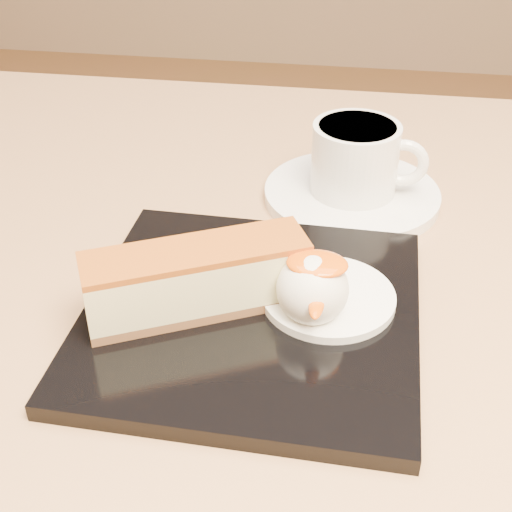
% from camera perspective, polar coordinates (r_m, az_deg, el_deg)
% --- Properties ---
extents(table, '(0.80, 0.80, 0.72)m').
position_cam_1_polar(table, '(0.61, 1.66, -15.11)').
color(table, black).
rests_on(table, ground).
extents(dessert_plate, '(0.23, 0.23, 0.01)m').
position_cam_1_polar(dessert_plate, '(0.48, -0.36, -4.69)').
color(dessert_plate, black).
rests_on(dessert_plate, table).
extents(cheesecake, '(0.15, 0.10, 0.05)m').
position_cam_1_polar(cheesecake, '(0.46, -4.75, -1.84)').
color(cheesecake, brown).
rests_on(cheesecake, dessert_plate).
extents(cream_smear, '(0.09, 0.09, 0.01)m').
position_cam_1_polar(cream_smear, '(0.48, 5.81, -3.28)').
color(cream_smear, white).
rests_on(cream_smear, dessert_plate).
extents(ice_cream_scoop, '(0.05, 0.05, 0.05)m').
position_cam_1_polar(ice_cream_scoop, '(0.45, 4.54, -2.65)').
color(ice_cream_scoop, white).
rests_on(ice_cream_scoop, cream_smear).
extents(mango_sauce, '(0.04, 0.03, 0.01)m').
position_cam_1_polar(mango_sauce, '(0.44, 4.92, -0.62)').
color(mango_sauce, '#E25307').
rests_on(mango_sauce, ice_cream_scoop).
extents(mint_sprig, '(0.03, 0.02, 0.00)m').
position_cam_1_polar(mint_sprig, '(0.50, 2.66, -0.96)').
color(mint_sprig, '#297F3A').
rests_on(mint_sprig, cream_smear).
extents(saucer, '(0.15, 0.15, 0.01)m').
position_cam_1_polar(saucer, '(0.62, 7.66, 4.89)').
color(saucer, white).
rests_on(saucer, table).
extents(coffee_cup, '(0.10, 0.07, 0.06)m').
position_cam_1_polar(coffee_cup, '(0.60, 8.10, 7.81)').
color(coffee_cup, white).
rests_on(coffee_cup, saucer).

